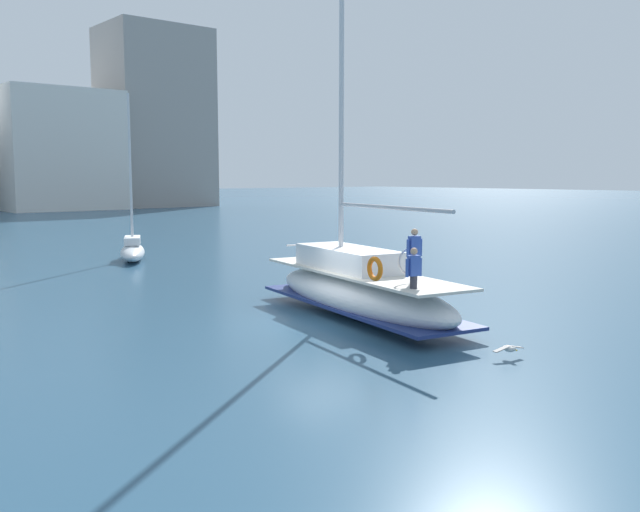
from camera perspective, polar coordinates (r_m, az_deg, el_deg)
name	(u,v)px	position (r m, az deg, el deg)	size (l,w,h in m)	color
ground_plane	(317,324)	(21.32, -0.24, -5.66)	(400.00, 400.00, 0.00)	#284C66
main_sailboat	(358,288)	(22.42, 3.19, -2.68)	(4.19, 9.88, 13.60)	white
moored_catamaran	(133,249)	(38.68, -15.18, 0.54)	(3.47, 5.33, 8.92)	silver
seagull	(509,349)	(17.94, 15.30, -7.36)	(0.93, 0.48, 0.17)	silver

